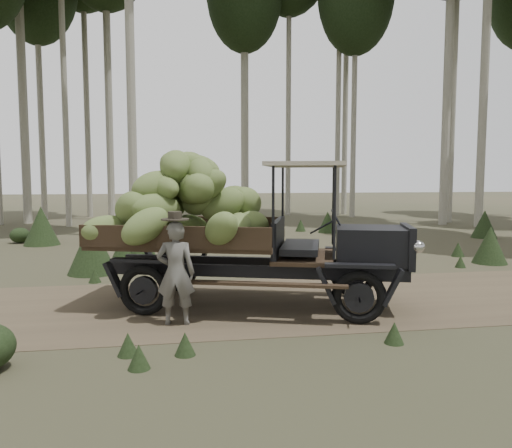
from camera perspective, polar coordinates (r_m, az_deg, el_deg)
The scene contains 5 objects.
ground at distance 9.47m, azimuth 9.87°, elevation -8.46°, with size 120.00×120.00×0.00m, color #473D2B.
dirt_track at distance 9.47m, azimuth 9.87°, elevation -8.44°, with size 70.00×4.00×0.01m, color brown.
banana_truck at distance 8.68m, azimuth -4.83°, elevation 1.34°, with size 5.78×3.37×2.82m.
farmer at distance 7.71m, azimuth -9.16°, elevation -5.39°, with size 0.63×0.48×1.74m.
undergrowth at distance 9.74m, azimuth 8.43°, elevation -5.09°, with size 22.69×24.15×1.31m.
Camera 1 is at (-3.07, -8.67, 2.26)m, focal length 35.00 mm.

